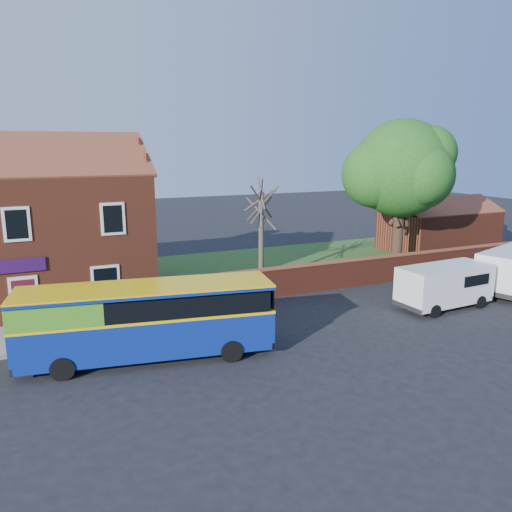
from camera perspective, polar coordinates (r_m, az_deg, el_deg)
name	(u,v)px	position (r m, az deg, el deg)	size (l,w,h in m)	color
ground	(234,364)	(18.82, -2.49, -12.27)	(120.00, 120.00, 0.00)	black
pavement	(27,338)	(23.06, -24.70, -8.52)	(18.00, 3.50, 0.12)	gray
kerb	(27,354)	(21.42, -24.73, -10.10)	(18.00, 0.15, 0.14)	slate
grass_strip	(338,260)	(35.60, 9.39, -0.43)	(26.00, 12.00, 0.04)	#426B28
shop_building	(20,236)	(27.80, -25.33, 2.04)	(12.30, 8.13, 10.50)	brown
boundary_wall	(395,267)	(30.73, 15.56, -1.27)	(22.00, 0.38, 1.60)	maroon
outbuilding	(438,229)	(40.88, 20.10, 2.91)	(8.20, 5.06, 4.17)	maroon
bus	(139,318)	(19.15, -13.20, -6.94)	(9.56, 3.81, 2.84)	navy
van_near	(445,284)	(26.34, 20.77, -3.04)	(4.96, 2.25, 2.13)	white
large_tree	(401,171)	(33.74, 16.24, 9.26)	(7.84, 6.21, 9.57)	black
bare_tree	(261,233)	(28.83, 0.60, 2.70)	(2.17, 2.59, 5.80)	#4C4238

